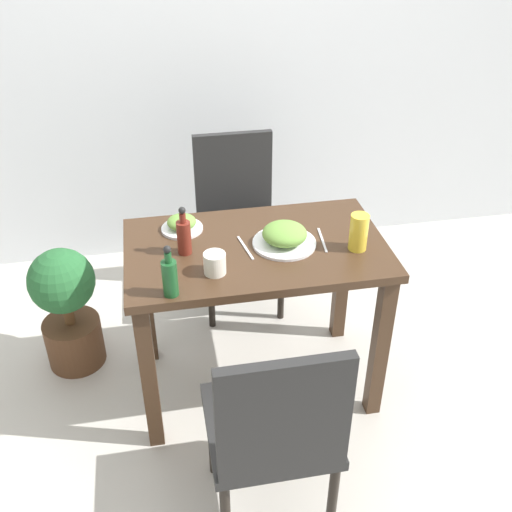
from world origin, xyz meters
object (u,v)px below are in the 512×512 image
object	(u,v)px
chair_near	(275,429)
drink_cup	(215,263)
side_plate	(182,224)
sauce_bottle	(170,276)
juice_glass	(359,232)
potted_plant_left	(67,306)
condiment_bottle	(184,235)
food_plate	(284,236)
chair_far	(237,213)

from	to	relation	value
chair_near	drink_cup	world-z (taller)	chair_near
side_plate	sauce_bottle	xyz separation A→B (m)	(-0.07, -0.43, 0.05)
juice_glass	potted_plant_left	distance (m)	1.35
side_plate	juice_glass	xyz separation A→B (m)	(0.66, -0.27, 0.05)
sauce_bottle	condiment_bottle	bearing A→B (deg)	74.79
chair_near	drink_cup	bearing A→B (deg)	-78.65
food_plate	sauce_bottle	bearing A→B (deg)	-151.98
chair_far	potted_plant_left	world-z (taller)	chair_far
chair_near	food_plate	xyz separation A→B (m)	(0.18, 0.69, 0.28)
sauce_bottle	juice_glass	bearing A→B (deg)	12.58
side_plate	drink_cup	world-z (taller)	drink_cup
chair_far	food_plate	distance (m)	0.76
chair_near	side_plate	xyz separation A→B (m)	(-0.20, 0.88, 0.27)
condiment_bottle	potted_plant_left	distance (m)	0.79
chair_near	potted_plant_left	distance (m)	1.26
food_plate	juice_glass	bearing A→B (deg)	-16.62
chair_far	food_plate	size ratio (longest dim) A/B	3.54
juice_glass	sauce_bottle	distance (m)	0.75
drink_cup	condiment_bottle	bearing A→B (deg)	121.64
chair_far	food_plate	world-z (taller)	chair_far
side_plate	sauce_bottle	world-z (taller)	sauce_bottle
drink_cup	potted_plant_left	distance (m)	0.90
side_plate	juice_glass	distance (m)	0.71
side_plate	condiment_bottle	size ratio (longest dim) A/B	0.85
chair_far	food_plate	xyz separation A→B (m)	(0.08, -0.71, 0.28)
food_plate	juice_glass	distance (m)	0.29
sauce_bottle	condiment_bottle	size ratio (longest dim) A/B	1.00
side_plate	potted_plant_left	xyz separation A→B (m)	(-0.54, 0.12, -0.44)
juice_glass	food_plate	bearing A→B (deg)	163.38
food_plate	side_plate	bearing A→B (deg)	154.31
chair_far	drink_cup	world-z (taller)	chair_far
side_plate	chair_near	bearing A→B (deg)	-76.92
juice_glass	potted_plant_left	world-z (taller)	juice_glass
drink_cup	sauce_bottle	distance (m)	0.20
potted_plant_left	condiment_bottle	bearing A→B (deg)	-28.88
chair_near	juice_glass	distance (m)	0.83
chair_near	chair_far	xyz separation A→B (m)	(0.10, 1.40, 0.00)
chair_near	drink_cup	size ratio (longest dim) A/B	10.81
drink_cup	potted_plant_left	size ratio (longest dim) A/B	0.13
side_plate	sauce_bottle	bearing A→B (deg)	-99.63
condiment_bottle	food_plate	bearing A→B (deg)	-2.04
potted_plant_left	chair_near	bearing A→B (deg)	-53.47
chair_far	potted_plant_left	distance (m)	0.95
chair_near	condiment_bottle	xyz separation A→B (m)	(-0.21, 0.71, 0.32)
side_plate	drink_cup	bearing A→B (deg)	-74.08
side_plate	potted_plant_left	bearing A→B (deg)	167.12
condiment_bottle	potted_plant_left	size ratio (longest dim) A/B	0.33
chair_far	juice_glass	distance (m)	0.92
drink_cup	juice_glass	world-z (taller)	juice_glass
chair_far	juice_glass	bearing A→B (deg)	-65.89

